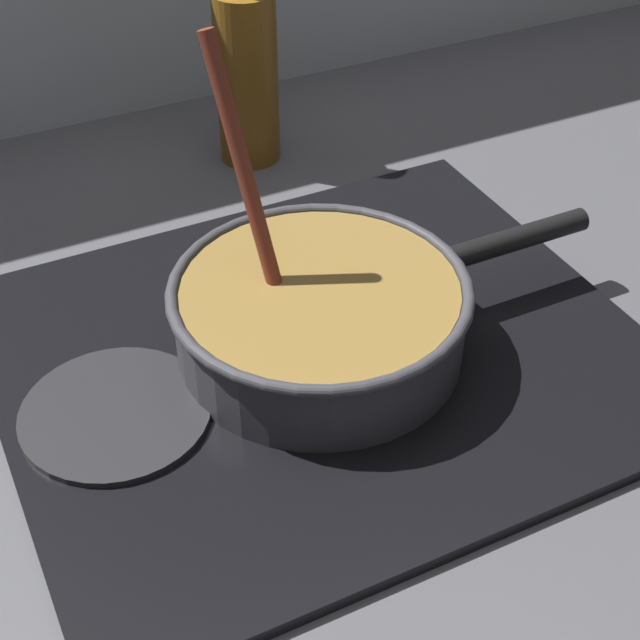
% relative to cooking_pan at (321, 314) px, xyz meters
% --- Properties ---
extents(ground, '(2.40, 1.60, 0.04)m').
position_rel_cooking_pan_xyz_m(ground, '(0.04, -0.24, -0.07)').
color(ground, '#4C4C51').
extents(hob_plate, '(0.56, 0.48, 0.01)m').
position_rel_cooking_pan_xyz_m(hob_plate, '(-0.00, -0.00, -0.05)').
color(hob_plate, black).
rests_on(hob_plate, ground).
extents(burner_ring, '(0.17, 0.17, 0.01)m').
position_rel_cooking_pan_xyz_m(burner_ring, '(-0.00, -0.00, -0.04)').
color(burner_ring, '#592D0C').
rests_on(burner_ring, hob_plate).
extents(spare_burner, '(0.16, 0.16, 0.01)m').
position_rel_cooking_pan_xyz_m(spare_burner, '(-0.19, -0.00, -0.04)').
color(spare_burner, '#262628').
rests_on(spare_burner, hob_plate).
extents(cooking_pan, '(0.41, 0.26, 0.27)m').
position_rel_cooking_pan_xyz_m(cooking_pan, '(0.00, 0.00, 0.00)').
color(cooking_pan, '#38383D').
rests_on(cooking_pan, hob_plate).
extents(sauce_bottle, '(0.07, 0.07, 0.26)m').
position_rel_cooking_pan_xyz_m(sauce_bottle, '(0.09, 0.37, 0.06)').
color(sauce_bottle, '#8C5919').
rests_on(sauce_bottle, ground).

